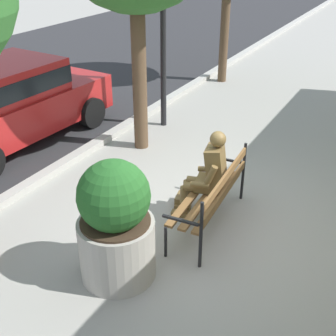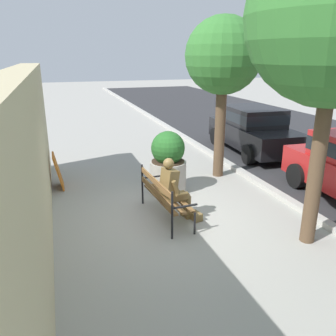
{
  "view_description": "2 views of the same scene",
  "coord_description": "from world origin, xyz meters",
  "px_view_note": "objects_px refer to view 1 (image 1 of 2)",
  "views": [
    {
      "loc": [
        -4.93,
        -2.1,
        3.74
      ],
      "look_at": [
        -0.11,
        0.59,
        0.75
      ],
      "focal_mm": 47.67,
      "sensor_mm": 36.0,
      "label": 1
    },
    {
      "loc": [
        6.29,
        -2.1,
        3.31
      ],
      "look_at": [
        -1.56,
        0.47,
        0.6
      ],
      "focal_mm": 37.21,
      "sensor_mm": 36.0,
      "label": 2
    }
  ],
  "objects_px": {
    "park_bench": "(214,193)",
    "bronze_statue_seated": "(205,176)",
    "concrete_planter": "(116,224)",
    "parked_car_red": "(7,101)"
  },
  "relations": [
    {
      "from": "park_bench",
      "to": "bronze_statue_seated",
      "type": "relative_size",
      "value": 1.34
    },
    {
      "from": "bronze_statue_seated",
      "to": "concrete_planter",
      "type": "xyz_separation_m",
      "value": [
        -1.64,
        0.38,
        0.07
      ]
    },
    {
      "from": "park_bench",
      "to": "parked_car_red",
      "type": "distance_m",
      "value": 4.67
    },
    {
      "from": "park_bench",
      "to": "concrete_planter",
      "type": "xyz_separation_m",
      "value": [
        -1.46,
        0.59,
        0.19
      ]
    },
    {
      "from": "concrete_planter",
      "to": "parked_car_red",
      "type": "height_order",
      "value": "parked_car_red"
    },
    {
      "from": "concrete_planter",
      "to": "parked_car_red",
      "type": "xyz_separation_m",
      "value": [
        2.16,
        4.01,
        0.11
      ]
    },
    {
      "from": "concrete_planter",
      "to": "parked_car_red",
      "type": "relative_size",
      "value": 0.37
    },
    {
      "from": "park_bench",
      "to": "concrete_planter",
      "type": "bearing_deg",
      "value": 157.99
    },
    {
      "from": "bronze_statue_seated",
      "to": "parked_car_red",
      "type": "distance_m",
      "value": 4.43
    },
    {
      "from": "bronze_statue_seated",
      "to": "concrete_planter",
      "type": "bearing_deg",
      "value": 167.04
    }
  ]
}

